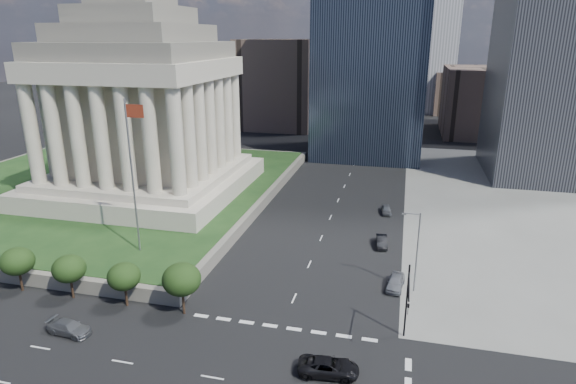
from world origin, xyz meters
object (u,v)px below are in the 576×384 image
(parked_sedan_mid, at_px, (382,241))
(traffic_signal_ne, at_px, (407,299))
(flagpole, at_px, (133,169))
(war_memorial, at_px, (139,82))
(street_lamp_north, at_px, (416,248))
(parked_sedan_far, at_px, (386,210))
(pickup_truck, at_px, (328,367))
(parked_sedan_near, at_px, (396,282))
(suv_grey, at_px, (69,328))

(parked_sedan_mid, bearing_deg, traffic_signal_ne, -87.43)
(flagpole, bearing_deg, war_memorial, 116.89)
(flagpole, height_order, street_lamp_north, flagpole)
(street_lamp_north, height_order, parked_sedan_far, street_lamp_north)
(pickup_truck, bearing_deg, street_lamp_north, -28.75)
(flagpole, distance_m, traffic_signal_ne, 36.69)
(parked_sedan_near, bearing_deg, war_memorial, 160.02)
(war_memorial, distance_m, parked_sedan_near, 54.73)
(parked_sedan_near, distance_m, parked_sedan_far, 25.91)
(flagpole, height_order, parked_sedan_far, flagpole)
(suv_grey, bearing_deg, traffic_signal_ne, -73.75)
(parked_sedan_mid, bearing_deg, suv_grey, -141.07)
(war_memorial, xyz_separation_m, parked_sedan_far, (43.00, 3.10, -20.72))
(traffic_signal_ne, xyz_separation_m, pickup_truck, (-6.51, -5.77, -4.48))
(traffic_signal_ne, relative_size, street_lamp_north, 0.80)
(flagpole, bearing_deg, suv_grey, -86.12)
(war_memorial, relative_size, traffic_signal_ne, 4.88)
(suv_grey, xyz_separation_m, parked_sedan_far, (29.73, 43.36, -0.01))
(flagpole, relative_size, street_lamp_north, 2.00)
(street_lamp_north, xyz_separation_m, pickup_truck, (-7.34, -17.07, -4.90))
(street_lamp_north, xyz_separation_m, parked_sedan_near, (-1.99, 0.30, -4.87))
(suv_grey, bearing_deg, parked_sedan_near, -55.21)
(parked_sedan_mid, xyz_separation_m, parked_sedan_far, (0.00, 13.83, -0.03))
(war_memorial, bearing_deg, parked_sedan_near, -26.60)
(pickup_truck, bearing_deg, parked_sedan_mid, -11.35)
(traffic_signal_ne, bearing_deg, parked_sedan_near, 95.72)
(traffic_signal_ne, bearing_deg, pickup_truck, -138.48)
(flagpole, bearing_deg, pickup_truck, -30.02)
(street_lamp_north, xyz_separation_m, parked_sedan_far, (-4.33, 26.10, -4.98))
(war_memorial, xyz_separation_m, pickup_truck, (39.99, -40.07, -20.63))
(parked_sedan_near, bearing_deg, pickup_truck, -100.50)
(traffic_signal_ne, bearing_deg, street_lamp_north, 85.81)
(flagpole, relative_size, parked_sedan_far, 4.98)
(street_lamp_north, bearing_deg, pickup_truck, -113.27)
(traffic_signal_ne, relative_size, parked_sedan_far, 1.99)
(suv_grey, height_order, parked_sedan_near, parked_sedan_near)
(traffic_signal_ne, xyz_separation_m, street_lamp_north, (0.83, 11.30, 0.41))
(street_lamp_north, bearing_deg, parked_sedan_far, 99.42)
(war_memorial, bearing_deg, parked_sedan_mid, -14.01)
(suv_grey, bearing_deg, war_memorial, 24.34)
(war_memorial, relative_size, parked_sedan_far, 9.70)
(street_lamp_north, relative_size, parked_sedan_near, 2.16)
(war_memorial, height_order, parked_sedan_near, war_memorial)
(suv_grey, bearing_deg, parked_sedan_mid, -39.10)
(flagpole, xyz_separation_m, parked_sedan_far, (30.83, 27.10, -12.43))
(flagpole, distance_m, suv_grey, 20.49)
(parked_sedan_near, height_order, parked_sedan_mid, parked_sedan_near)
(war_memorial, relative_size, street_lamp_north, 3.90)
(pickup_truck, bearing_deg, parked_sedan_near, -22.61)
(suv_grey, relative_size, parked_sedan_near, 1.04)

